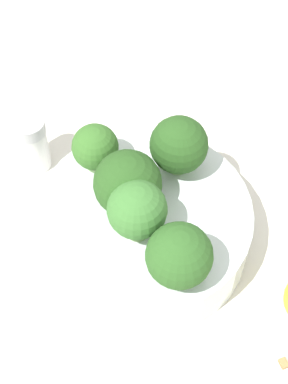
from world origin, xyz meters
name	(u,v)px	position (x,y,z in m)	size (l,w,h in m)	color
ground_plane	(144,241)	(0.00, 0.00, 0.00)	(3.00, 3.00, 0.00)	silver
bowl	(144,227)	(0.00, 0.00, 0.02)	(0.19, 0.19, 0.05)	silver
broccoli_floret_0	(128,184)	(-0.01, -0.01, 0.08)	(0.06, 0.06, 0.06)	#84AD66
broccoli_floret_1	(137,211)	(0.02, -0.01, 0.08)	(0.05, 0.05, 0.06)	#7A9E5B
broccoli_floret_2	(179,256)	(0.06, 0.02, 0.08)	(0.05, 0.05, 0.06)	#8EB770
broccoli_floret_3	(95,148)	(-0.06, -0.04, 0.07)	(0.04, 0.04, 0.05)	#8EB770
broccoli_floret_4	(179,146)	(-0.04, 0.04, 0.08)	(0.05, 0.05, 0.06)	#8EB770
pepper_shaker	(32,143)	(-0.10, -0.10, 0.03)	(0.03, 0.03, 0.06)	silver
almond_crumb_0	(248,204)	(-0.03, 0.10, 0.00)	(0.01, 0.01, 0.01)	olive
almond_crumb_1	(284,362)	(0.13, 0.10, 0.00)	(0.01, 0.01, 0.01)	#AD7F4C
almond_crumb_2	(155,142)	(-0.11, 0.03, 0.00)	(0.01, 0.01, 0.01)	olive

